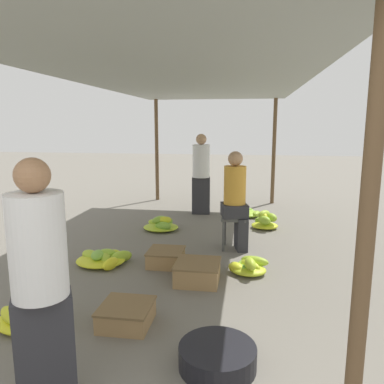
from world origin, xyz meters
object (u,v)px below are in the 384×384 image
(banana_pile_left_1, at_px, (103,258))
(basin_black, at_px, (217,357))
(vendor_foreground, at_px, (40,282))
(shopper_walking_mid, at_px, (201,173))
(banana_pile_right_1, at_px, (247,267))
(crate_far, at_px, (166,257))
(stool, at_px, (234,223))
(crate_near, at_px, (126,315))
(vendor_seated, at_px, (236,199))
(crate_mid, at_px, (198,272))
(banana_pile_right_2, at_px, (265,221))
(banana_pile_right_0, at_px, (245,212))
(banana_pile_left_2, at_px, (161,225))
(banana_pile_left_0, at_px, (30,315))

(banana_pile_left_1, bearing_deg, basin_black, -48.76)
(vendor_foreground, xyz_separation_m, shopper_walking_mid, (0.30, 5.13, 0.00))
(banana_pile_right_1, distance_m, crate_far, 1.00)
(stool, bearing_deg, banana_pile_right_1, -77.31)
(vendor_foreground, distance_m, crate_near, 1.20)
(vendor_seated, bearing_deg, basin_black, -90.54)
(vendor_foreground, xyz_separation_m, crate_mid, (0.67, 1.94, -0.69))
(stool, relative_size, banana_pile_left_1, 0.65)
(crate_near, height_order, shopper_walking_mid, shopper_walking_mid)
(stool, distance_m, banana_pile_right_2, 1.23)
(banana_pile_right_0, bearing_deg, vendor_foreground, -102.82)
(basin_black, xyz_separation_m, banana_pile_left_1, (-1.58, 1.80, -0.01))
(banana_pile_left_1, relative_size, crate_far, 1.65)
(basin_black, xyz_separation_m, banana_pile_left_2, (-1.21, 3.39, 0.01))
(crate_mid, bearing_deg, stool, 73.80)
(banana_pile_right_1, bearing_deg, banana_pile_left_0, -143.05)
(crate_far, height_order, shopper_walking_mid, shopper_walking_mid)
(crate_far, distance_m, shopper_walking_mid, 2.84)
(banana_pile_right_1, bearing_deg, crate_mid, -148.65)
(banana_pile_left_0, height_order, shopper_walking_mid, shopper_walking_mid)
(crate_near, height_order, crate_mid, crate_mid)
(basin_black, relative_size, banana_pile_right_2, 1.16)
(banana_pile_left_2, bearing_deg, crate_near, -82.55)
(basin_black, bearing_deg, banana_pile_left_2, 109.70)
(vendor_seated, xyz_separation_m, banana_pile_right_0, (0.12, 1.94, -0.65))
(banana_pile_left_2, bearing_deg, banana_pile_right_0, 41.17)
(vendor_seated, bearing_deg, crate_mid, -107.17)
(banana_pile_left_1, distance_m, banana_pile_right_2, 2.83)
(banana_pile_left_1, distance_m, crate_near, 1.54)
(banana_pile_right_2, bearing_deg, crate_mid, -109.65)
(vendor_foreground, height_order, crate_far, vendor_foreground)
(stool, height_order, banana_pile_left_0, stool)
(banana_pile_left_0, distance_m, crate_near, 0.85)
(banana_pile_left_1, relative_size, banana_pile_right_1, 1.36)
(banana_pile_right_1, bearing_deg, banana_pile_right_2, 81.93)
(banana_pile_left_1, relative_size, crate_near, 1.61)
(basin_black, bearing_deg, crate_near, 150.98)
(stool, distance_m, banana_pile_left_0, 2.84)
(crate_near, bearing_deg, basin_black, -29.02)
(basin_black, xyz_separation_m, banana_pile_right_2, (0.48, 3.74, 0.04))
(vendor_seated, distance_m, basin_black, 2.71)
(banana_pile_right_0, xyz_separation_m, crate_far, (-0.94, -2.69, 0.03))
(stool, bearing_deg, banana_pile_left_0, -126.47)
(banana_pile_left_2, relative_size, banana_pile_right_0, 0.85)
(banana_pile_right_1, height_order, crate_near, banana_pile_right_1)
(banana_pile_right_2, distance_m, crate_far, 2.26)
(vendor_seated, bearing_deg, banana_pile_right_1, -78.56)
(crate_far, bearing_deg, vendor_foreground, -95.19)
(banana_pile_left_1, bearing_deg, banana_pile_right_0, 58.15)
(stool, bearing_deg, shopper_walking_mid, 109.83)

